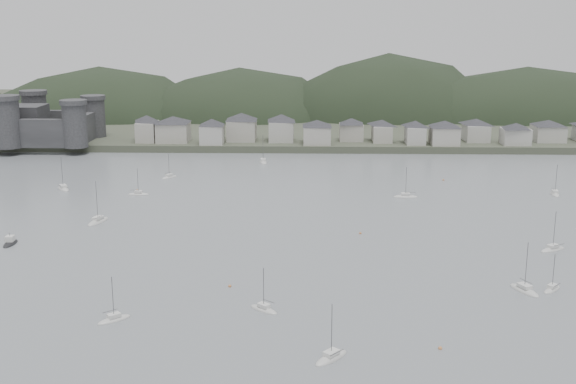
{
  "coord_description": "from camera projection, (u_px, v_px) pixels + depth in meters",
  "views": [
    {
      "loc": [
        5.34,
        -131.29,
        55.75
      ],
      "look_at": [
        0.0,
        75.0,
        6.0
      ],
      "focal_mm": 44.84,
      "sensor_mm": 36.0,
      "label": 1
    }
  ],
  "objects": [
    {
      "name": "motor_launch_far",
      "position": [
        10.0,
        243.0,
        182.73
      ],
      "size": [
        2.62,
        7.16,
        3.72
      ],
      "rotation": [
        0.0,
        0.0,
        3.15
      ],
      "color": "black",
      "rests_on": "ground"
    },
    {
      "name": "forested_ridge",
      "position": [
        305.0,
        141.0,
        405.12
      ],
      "size": [
        851.55,
        103.94,
        102.57
      ],
      "color": "black",
      "rests_on": "ground"
    },
    {
      "name": "mooring_buoys",
      "position": [
        306.0,
        238.0,
        187.3
      ],
      "size": [
        160.98,
        135.49,
        0.7
      ],
      "color": "#C47841",
      "rests_on": "ground"
    },
    {
      "name": "castle",
      "position": [
        22.0,
        124.0,
        315.98
      ],
      "size": [
        66.0,
        43.0,
        20.0
      ],
      "color": "#2D2E30",
      "rests_on": "far_shore_land"
    },
    {
      "name": "ground",
      "position": [
        278.0,
        311.0,
        140.79
      ],
      "size": [
        900.0,
        900.0,
        0.0
      ],
      "primitive_type": "plane",
      "color": "slate",
      "rests_on": "ground"
    },
    {
      "name": "waterfront_town",
      "position": [
        409.0,
        129.0,
        315.66
      ],
      "size": [
        451.48,
        28.46,
        12.92
      ],
      "color": "#A29F94",
      "rests_on": "far_shore_land"
    },
    {
      "name": "far_shore_land",
      "position": [
        298.0,
        113.0,
        427.12
      ],
      "size": [
        900.0,
        250.0,
        3.0
      ],
      "primitive_type": "cube",
      "color": "#383D2D",
      "rests_on": "ground"
    },
    {
      "name": "moored_fleet",
      "position": [
        286.0,
        225.0,
        198.85
      ],
      "size": [
        243.14,
        178.31,
        13.16
      ],
      "color": "beige",
      "rests_on": "ground"
    }
  ]
}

